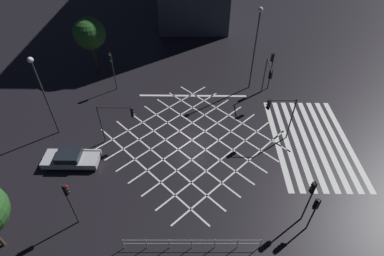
{
  "coord_description": "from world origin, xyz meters",
  "views": [
    {
      "loc": [
        -19.75,
        -0.26,
        19.12
      ],
      "look_at": [
        0.0,
        0.0,
        1.49
      ],
      "focal_mm": 28.0,
      "sensor_mm": 36.0,
      "label": 1
    }
  ],
  "objects_px": {
    "traffic_light_sw_cross": "(311,194)",
    "street_lamp_west": "(40,85)",
    "street_tree_near": "(89,33)",
    "street_lamp_east": "(256,38)",
    "traffic_light_ne_main": "(112,64)",
    "traffic_light_se_main": "(268,74)",
    "waiting_car": "(71,158)",
    "traffic_light_sw_main": "(315,208)",
    "traffic_light_se_cross": "(272,64)",
    "traffic_light_nw_cross": "(68,196)",
    "traffic_light_median_south": "(279,110)",
    "traffic_light_median_north": "(118,116)"
  },
  "relations": [
    {
      "from": "traffic_light_se_cross",
      "to": "street_lamp_east",
      "type": "height_order",
      "value": "street_lamp_east"
    },
    {
      "from": "traffic_light_ne_main",
      "to": "street_tree_near",
      "type": "relative_size",
      "value": 0.69
    },
    {
      "from": "street_tree_near",
      "to": "waiting_car",
      "type": "relative_size",
      "value": 1.4
    },
    {
      "from": "street_tree_near",
      "to": "traffic_light_se_main",
      "type": "bearing_deg",
      "value": -106.76
    },
    {
      "from": "street_lamp_west",
      "to": "waiting_car",
      "type": "height_order",
      "value": "street_lamp_west"
    },
    {
      "from": "traffic_light_se_cross",
      "to": "traffic_light_sw_cross",
      "type": "bearing_deg",
      "value": 88.32
    },
    {
      "from": "traffic_light_sw_main",
      "to": "traffic_light_se_cross",
      "type": "distance_m",
      "value": 17.15
    },
    {
      "from": "traffic_light_nw_cross",
      "to": "traffic_light_median_north",
      "type": "distance_m",
      "value": 8.31
    },
    {
      "from": "traffic_light_median_north",
      "to": "waiting_car",
      "type": "height_order",
      "value": "traffic_light_median_north"
    },
    {
      "from": "traffic_light_se_cross",
      "to": "street_lamp_west",
      "type": "bearing_deg",
      "value": 19.93
    },
    {
      "from": "traffic_light_sw_cross",
      "to": "traffic_light_median_south",
      "type": "relative_size",
      "value": 0.93
    },
    {
      "from": "traffic_light_sw_main",
      "to": "waiting_car",
      "type": "bearing_deg",
      "value": 72.55
    },
    {
      "from": "traffic_light_sw_cross",
      "to": "street_lamp_east",
      "type": "xyz_separation_m",
      "value": [
        16.68,
        1.5,
        3.0
      ]
    },
    {
      "from": "traffic_light_median_south",
      "to": "street_tree_near",
      "type": "height_order",
      "value": "street_tree_near"
    },
    {
      "from": "traffic_light_median_south",
      "to": "street_lamp_west",
      "type": "xyz_separation_m",
      "value": [
        0.49,
        20.04,
        2.08
      ]
    },
    {
      "from": "traffic_light_se_main",
      "to": "waiting_car",
      "type": "relative_size",
      "value": 0.92
    },
    {
      "from": "traffic_light_median_south",
      "to": "traffic_light_se_main",
      "type": "bearing_deg",
      "value": -91.21
    },
    {
      "from": "traffic_light_median_south",
      "to": "street_lamp_west",
      "type": "relative_size",
      "value": 0.56
    },
    {
      "from": "traffic_light_median_north",
      "to": "street_lamp_west",
      "type": "xyz_separation_m",
      "value": [
        1.22,
        6.3,
        2.29
      ]
    },
    {
      "from": "traffic_light_nw_cross",
      "to": "street_lamp_west",
      "type": "height_order",
      "value": "street_lamp_west"
    },
    {
      "from": "traffic_light_sw_cross",
      "to": "traffic_light_se_main",
      "type": "height_order",
      "value": "traffic_light_se_main"
    },
    {
      "from": "traffic_light_median_north",
      "to": "street_lamp_west",
      "type": "distance_m",
      "value": 6.82
    },
    {
      "from": "traffic_light_sw_main",
      "to": "waiting_car",
      "type": "relative_size",
      "value": 0.7
    },
    {
      "from": "traffic_light_sw_main",
      "to": "traffic_light_se_cross",
      "type": "relative_size",
      "value": 0.74
    },
    {
      "from": "traffic_light_se_main",
      "to": "street_lamp_west",
      "type": "relative_size",
      "value": 0.54
    },
    {
      "from": "traffic_light_nw_cross",
      "to": "traffic_light_se_main",
      "type": "distance_m",
      "value": 21.5
    },
    {
      "from": "traffic_light_ne_main",
      "to": "street_tree_near",
      "type": "xyz_separation_m",
      "value": [
        4.27,
        3.18,
        1.46
      ]
    },
    {
      "from": "traffic_light_median_north",
      "to": "street_tree_near",
      "type": "height_order",
      "value": "street_tree_near"
    },
    {
      "from": "traffic_light_se_cross",
      "to": "traffic_light_ne_main",
      "type": "bearing_deg",
      "value": 1.49
    },
    {
      "from": "street_lamp_east",
      "to": "street_tree_near",
      "type": "xyz_separation_m",
      "value": [
        3.64,
        18.07,
        -1.29
      ]
    },
    {
      "from": "traffic_light_se_cross",
      "to": "traffic_light_median_south",
      "type": "height_order",
      "value": "traffic_light_median_south"
    },
    {
      "from": "traffic_light_median_north",
      "to": "street_lamp_east",
      "type": "distance_m",
      "value": 15.75
    },
    {
      "from": "traffic_light_sw_cross",
      "to": "street_lamp_west",
      "type": "distance_m",
      "value": 22.4
    },
    {
      "from": "traffic_light_se_cross",
      "to": "traffic_light_nw_cross",
      "type": "distance_m",
      "value": 23.42
    },
    {
      "from": "traffic_light_nw_cross",
      "to": "traffic_light_sw_cross",
      "type": "xyz_separation_m",
      "value": [
        0.46,
        -15.68,
        -0.12
      ]
    },
    {
      "from": "traffic_light_ne_main",
      "to": "traffic_light_sw_cross",
      "type": "xyz_separation_m",
      "value": [
        -16.05,
        -16.39,
        -0.24
      ]
    },
    {
      "from": "street_tree_near",
      "to": "street_lamp_east",
      "type": "bearing_deg",
      "value": -101.39
    },
    {
      "from": "traffic_light_median_south",
      "to": "traffic_light_sw_main",
      "type": "bearing_deg",
      "value": 93.89
    },
    {
      "from": "traffic_light_median_north",
      "to": "traffic_light_se_cross",
      "type": "bearing_deg",
      "value": 31.08
    },
    {
      "from": "traffic_light_sw_cross",
      "to": "traffic_light_median_south",
      "type": "xyz_separation_m",
      "value": [
        8.43,
        0.37,
        0.31
      ]
    },
    {
      "from": "traffic_light_sw_cross",
      "to": "street_lamp_west",
      "type": "xyz_separation_m",
      "value": [
        8.92,
        20.41,
        2.39
      ]
    },
    {
      "from": "traffic_light_se_main",
      "to": "street_lamp_west",
      "type": "distance_m",
      "value": 21.05
    },
    {
      "from": "traffic_light_se_cross",
      "to": "street_tree_near",
      "type": "xyz_separation_m",
      "value": [
        3.83,
        20.05,
        1.53
      ]
    },
    {
      "from": "traffic_light_median_south",
      "to": "traffic_light_median_north",
      "type": "bearing_deg",
      "value": 3.04
    },
    {
      "from": "traffic_light_se_cross",
      "to": "street_lamp_west",
      "type": "xyz_separation_m",
      "value": [
        -7.58,
        20.89,
        2.22
      ]
    },
    {
      "from": "traffic_light_median_south",
      "to": "street_lamp_east",
      "type": "relative_size",
      "value": 0.49
    },
    {
      "from": "traffic_light_se_cross",
      "to": "street_lamp_east",
      "type": "relative_size",
      "value": 0.49
    },
    {
      "from": "traffic_light_se_cross",
      "to": "traffic_light_se_main",
      "type": "xyz_separation_m",
      "value": [
        -1.99,
        0.72,
        0.01
      ]
    },
    {
      "from": "traffic_light_ne_main",
      "to": "waiting_car",
      "type": "height_order",
      "value": "traffic_light_ne_main"
    },
    {
      "from": "traffic_light_se_cross",
      "to": "traffic_light_median_south",
      "type": "xyz_separation_m",
      "value": [
        -8.06,
        0.85,
        0.14
      ]
    }
  ]
}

